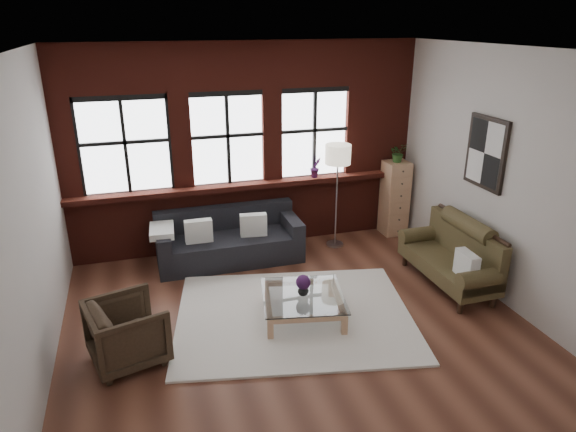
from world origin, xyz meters
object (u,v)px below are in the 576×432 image
object	(u,v)px
coffee_table	(303,307)
armchair	(127,332)
vase	(303,290)
vintage_settee	(448,256)
dark_sofa	(229,237)
drawer_chest	(395,198)
floor_lamp	(337,192)

from	to	relation	value
coffee_table	armchair	bearing A→B (deg)	-173.30
coffee_table	vase	world-z (taller)	vase
coffee_table	vintage_settee	bearing A→B (deg)	5.92
vintage_settee	armchair	xyz separation A→B (m)	(-4.26, -0.47, -0.09)
coffee_table	dark_sofa	bearing A→B (deg)	106.51
dark_sofa	vase	size ratio (longest dim) A/B	15.47
armchair	vase	bearing A→B (deg)	-98.33
coffee_table	drawer_chest	distance (m)	3.21
armchair	coffee_table	size ratio (longest dim) A/B	0.78
coffee_table	floor_lamp	xyz separation A→B (m)	(1.20, 1.93, 0.76)
dark_sofa	floor_lamp	size ratio (longest dim) A/B	1.18
drawer_chest	vase	bearing A→B (deg)	-137.89
drawer_chest	vintage_settee	bearing A→B (deg)	-95.12
drawer_chest	armchair	bearing A→B (deg)	-151.82
vase	drawer_chest	distance (m)	3.18
armchair	drawer_chest	world-z (taller)	drawer_chest
armchair	vase	size ratio (longest dim) A/B	5.52
dark_sofa	drawer_chest	bearing A→B (deg)	4.88
armchair	floor_lamp	bearing A→B (deg)	-71.47
armchair	floor_lamp	distance (m)	3.97
armchair	dark_sofa	bearing A→B (deg)	-50.57
dark_sofa	armchair	world-z (taller)	dark_sofa
vase	armchair	bearing A→B (deg)	-173.30
vintage_settee	armchair	world-z (taller)	vintage_settee
floor_lamp	vase	bearing A→B (deg)	-121.96
vase	coffee_table	bearing A→B (deg)	0.00
armchair	floor_lamp	size ratio (longest dim) A/B	0.42
coffee_table	vase	bearing A→B (deg)	0.00
armchair	drawer_chest	xyz separation A→B (m)	(4.43, 2.37, 0.28)
dark_sofa	floor_lamp	xyz separation A→B (m)	(1.76, 0.05, 0.52)
vintage_settee	vase	bearing A→B (deg)	-174.08
vintage_settee	vase	size ratio (longest dim) A/B	11.86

